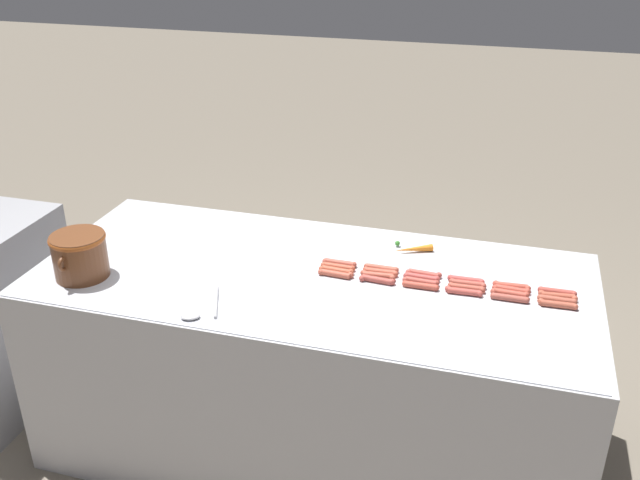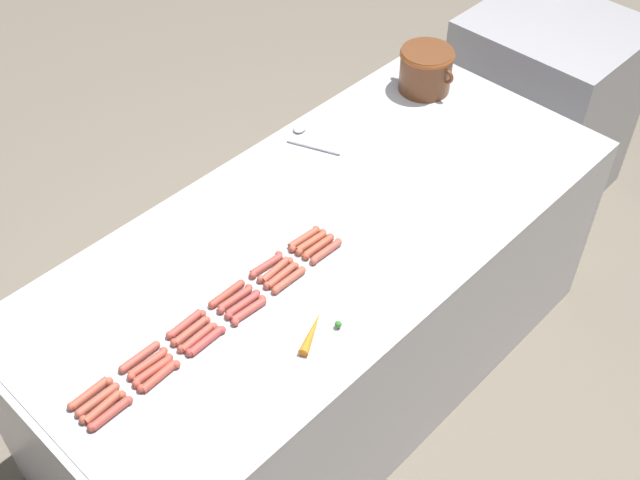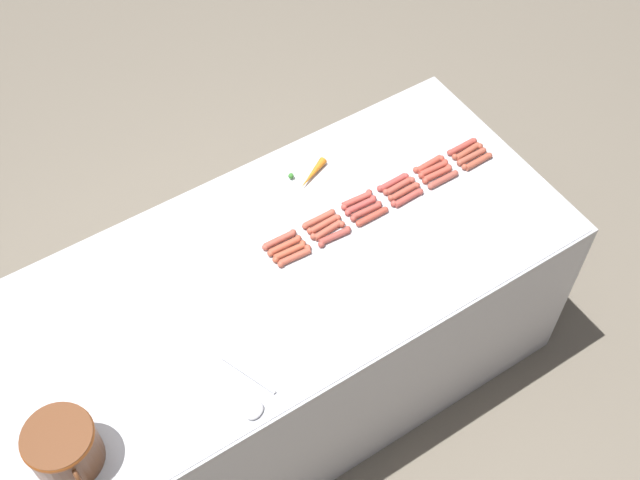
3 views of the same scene
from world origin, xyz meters
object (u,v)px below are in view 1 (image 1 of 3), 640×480
at_px(hot_dog_9, 421,281).
at_px(carrot, 412,249).
at_px(hot_dog_1, 510,298).
at_px(hot_dog_14, 468,284).
at_px(hot_dog_16, 380,272).
at_px(hot_dog_21, 424,274).
at_px(hot_dog_18, 557,292).
at_px(hot_dog_23, 339,263).
at_px(hot_dog_12, 558,296).
at_px(hot_dog_22, 381,268).
at_px(hot_dog_5, 336,274).
at_px(hot_dog_15, 422,277).
at_px(hot_dog_17, 338,267).
at_px(serving_spoon, 199,311).
at_px(hot_dog_7, 510,293).
at_px(hot_dog_11, 336,270).
at_px(hot_dog_20, 466,280).
at_px(hot_dog_4, 377,280).
at_px(hot_dog_10, 378,275).
at_px(hot_dog_6, 557,300).
at_px(hot_dog_8, 467,288).
at_px(bean_pot, 80,253).
at_px(hot_dog_13, 511,290).
at_px(hot_dog_2, 464,291).
at_px(hot_dog_0, 558,304).
at_px(hot_dog_19, 512,286).

height_order(hot_dog_9, carrot, carrot).
bearing_deg(hot_dog_1, hot_dog_14, 67.87).
bearing_deg(hot_dog_16, hot_dog_21, -79.48).
distance_m(hot_dog_18, hot_dog_23, 0.87).
bearing_deg(carrot, hot_dog_9, -164.14).
height_order(hot_dog_12, hot_dog_22, same).
distance_m(hot_dog_5, hot_dog_15, 0.35).
relative_size(hot_dog_9, hot_dog_17, 1.00).
xyz_separation_m(hot_dog_12, hot_dog_22, (0.03, 0.70, 0.00)).
bearing_deg(hot_dog_12, hot_dog_14, 89.65).
distance_m(hot_dog_17, serving_spoon, 0.62).
bearing_deg(hot_dog_7, hot_dog_11, 90.40).
xyz_separation_m(hot_dog_11, hot_dog_15, (0.04, -0.34, 0.00)).
distance_m(hot_dog_17, hot_dog_20, 0.52).
distance_m(hot_dog_4, hot_dog_10, 0.04).
bearing_deg(hot_dog_6, carrot, 65.58).
distance_m(hot_dog_8, hot_dog_21, 0.19).
relative_size(hot_dog_4, hot_dog_15, 1.00).
bearing_deg(bean_pot, hot_dog_5, -74.45).
distance_m(hot_dog_5, hot_dog_16, 0.18).
bearing_deg(hot_dog_12, hot_dog_13, 89.64).
xyz_separation_m(hot_dog_7, hot_dog_22, (0.06, 0.52, 0.00)).
height_order(hot_dog_2, hot_dog_23, same).
relative_size(hot_dog_6, carrot, 0.86).
distance_m(hot_dog_7, hot_dog_15, 0.35).
relative_size(hot_dog_0, hot_dog_4, 1.00).
distance_m(hot_dog_11, hot_dog_18, 0.87).
distance_m(hot_dog_19, bean_pot, 1.72).
relative_size(hot_dog_17, hot_dog_22, 1.00).
height_order(hot_dog_16, hot_dog_22, same).
bearing_deg(hot_dog_11, hot_dog_16, -78.04).
height_order(hot_dog_18, bean_pot, bean_pot).
bearing_deg(hot_dog_6, hot_dog_18, -1.44).
bearing_deg(hot_dog_4, hot_dog_9, -78.31).
bearing_deg(hot_dog_12, hot_dog_10, 92.35).
xyz_separation_m(hot_dog_0, hot_dog_18, (0.09, 0.00, 0.00)).
height_order(hot_dog_2, hot_dog_18, same).
height_order(hot_dog_11, hot_dog_12, same).
xyz_separation_m(hot_dog_17, carrot, (0.24, -0.27, 0.00)).
distance_m(hot_dog_13, hot_dog_20, 0.18).
bearing_deg(hot_dog_8, hot_dog_21, 69.41).
bearing_deg(hot_dog_11, hot_dog_8, -89.73).
relative_size(hot_dog_5, hot_dog_11, 1.00).
bearing_deg(hot_dog_17, hot_dog_4, -109.69).
height_order(hot_dog_18, hot_dog_21, same).
height_order(hot_dog_5, hot_dog_15, same).
bearing_deg(hot_dog_21, hot_dog_12, -93.86).
xyz_separation_m(hot_dog_0, hot_dog_15, (0.06, 0.52, 0.00)).
bearing_deg(hot_dog_6, hot_dog_8, 90.15).
xyz_separation_m(hot_dog_0, hot_dog_8, (0.03, 0.34, 0.00)).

